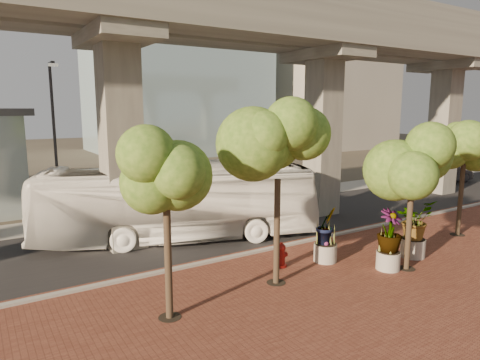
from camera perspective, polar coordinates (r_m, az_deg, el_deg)
ground at (r=21.39m, az=2.35°, el=-7.62°), size 160.00×160.00×0.00m
brick_plaza at (r=15.88m, az=19.48°, el=-14.35°), size 70.00×13.00×0.06m
asphalt_road at (r=22.99m, az=-0.49°, el=-6.33°), size 90.00×8.00×0.04m
curb_strip at (r=19.83m, az=5.67°, el=-8.82°), size 70.00×0.25×0.16m
far_sidewalk at (r=27.67m, az=-6.49°, el=-3.63°), size 90.00×3.00×0.06m
transit_viaduct at (r=22.13m, az=-0.51°, el=12.08°), size 72.00×5.60×12.40m
midrise_block at (r=72.68m, az=11.33°, el=13.88°), size 18.00×16.00×24.00m
transit_bus at (r=20.69m, az=-8.22°, el=-3.02°), size 13.53×7.33×3.69m
parked_car at (r=40.52m, az=26.05°, el=0.72°), size 4.71×1.71×1.54m
fire_hydrant at (r=17.35m, az=5.52°, el=-9.92°), size 0.50×0.45×1.01m
planter_front at (r=19.52m, az=22.25°, el=-5.28°), size 2.24×2.24×2.47m
planter_right at (r=17.70m, az=19.33°, el=-6.75°), size 2.24×2.24×2.40m
planter_left at (r=17.93m, az=11.41°, el=-6.33°), size 2.11×2.11×2.32m
street_tree_far_west at (r=12.36m, az=-9.93°, el=2.06°), size 3.48×3.48×6.28m
street_tree_near_west at (r=14.80m, az=5.10°, el=4.37°), size 3.86×3.86×6.71m
street_tree_near_east at (r=17.44m, az=22.15°, el=2.94°), size 4.03×4.03×6.32m
street_tree_far_east at (r=23.40m, az=27.82°, el=4.14°), size 3.15×3.15×5.96m
streetlamp_west at (r=23.43m, az=-23.45°, el=5.41°), size 0.42×1.23×8.47m
streetlamp_east at (r=32.33m, az=9.87°, el=7.10°), size 0.42×1.24×8.58m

